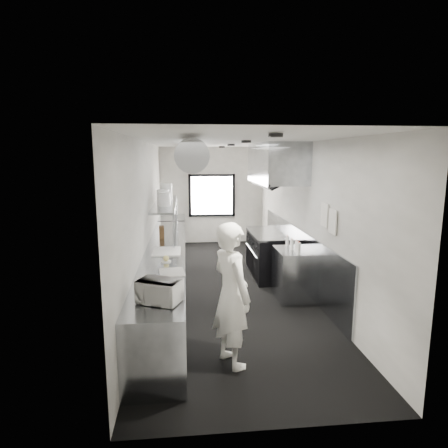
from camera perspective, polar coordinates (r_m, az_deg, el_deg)
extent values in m
cube|color=black|center=(7.64, 0.39, -9.37)|extent=(3.00, 8.00, 0.01)
cube|color=silver|center=(7.20, 0.42, 12.13)|extent=(3.00, 8.00, 0.01)
cube|color=silver|center=(11.24, -1.83, 4.28)|extent=(3.00, 0.02, 2.80)
cube|color=silver|center=(3.45, 7.79, -9.50)|extent=(3.00, 0.02, 2.80)
cube|color=silver|center=(7.28, -11.41, 0.85)|extent=(0.02, 8.00, 2.80)
cube|color=silver|center=(7.60, 11.73, 1.22)|extent=(0.02, 8.00, 2.80)
cube|color=gray|center=(8.04, 10.73, -4.43)|extent=(0.03, 5.50, 1.10)
cylinder|color=gray|center=(7.55, -5.29, 10.10)|extent=(0.40, 6.40, 0.40)
cube|color=white|center=(11.20, -1.81, 4.26)|extent=(1.20, 0.03, 1.10)
cube|color=black|center=(11.17, -1.84, 7.21)|extent=(1.36, 0.03, 0.08)
cube|color=black|center=(11.29, -1.80, 1.37)|extent=(1.36, 0.03, 0.08)
cube|color=black|center=(11.19, -5.10, 4.22)|extent=(0.08, 0.03, 1.25)
cube|color=black|center=(11.28, 1.43, 4.31)|extent=(0.08, 0.03, 1.25)
cube|color=gray|center=(8.08, 7.74, 8.99)|extent=(0.80, 2.20, 0.80)
cube|color=gray|center=(8.01, 5.02, 6.25)|extent=(0.05, 2.20, 0.05)
cube|color=black|center=(8.07, 7.13, 6.59)|extent=(0.50, 2.10, 0.28)
cube|color=gray|center=(6.99, -8.64, -7.47)|extent=(0.70, 6.00, 0.90)
cube|color=gray|center=(8.22, -8.71, 3.05)|extent=(0.45, 3.00, 0.04)
cylinder|color=gray|center=(6.89, -7.53, -1.09)|extent=(0.04, 0.04, 0.66)
cylinder|color=gray|center=(8.26, -7.27, 0.80)|extent=(0.04, 0.04, 0.66)
cylinder|color=gray|center=(9.65, -7.08, 2.15)|extent=(0.04, 0.04, 0.66)
cube|color=black|center=(8.33, 7.08, -4.52)|extent=(0.85, 1.60, 0.90)
cube|color=gray|center=(8.23, 7.16, -1.36)|extent=(0.85, 1.60, 0.04)
cube|color=gray|center=(8.25, 4.30, -4.62)|extent=(0.03, 1.55, 0.80)
cylinder|color=gray|center=(8.22, 4.10, -3.95)|extent=(0.03, 1.30, 0.03)
cube|color=gray|center=(7.06, 10.43, -7.34)|extent=(0.65, 0.80, 0.90)
cube|color=gray|center=(10.57, -7.72, -1.39)|extent=(0.70, 1.20, 0.90)
cube|color=white|center=(6.44, 14.74, 1.31)|extent=(0.02, 0.28, 0.38)
cube|color=white|center=(6.12, 15.85, 0.34)|extent=(0.02, 0.28, 0.38)
imported|color=white|center=(4.71, 1.11, -10.46)|extent=(0.66, 0.77, 1.79)
imported|color=white|center=(4.49, -9.60, -9.82)|extent=(0.54, 0.48, 0.26)
cylinder|color=#B1BDAE|center=(4.81, -11.91, -9.56)|extent=(0.17, 0.17, 0.10)
cylinder|color=#B1BDAE|center=(4.93, -11.80, -9.09)|extent=(0.14, 0.14, 0.10)
cube|color=white|center=(5.58, -7.78, -7.12)|extent=(0.39, 0.47, 0.01)
cylinder|color=white|center=(6.13, -8.60, -5.55)|extent=(0.20, 0.20, 0.01)
sphere|color=#E2D377|center=(6.11, -8.61, -5.07)|extent=(0.09, 0.09, 0.09)
cube|color=silver|center=(6.74, -8.52, -4.05)|extent=(0.48, 0.64, 0.02)
cube|color=#4F361C|center=(7.90, -9.27, -1.18)|extent=(0.12, 0.22, 0.23)
cylinder|color=white|center=(7.61, -8.86, 3.66)|extent=(0.25, 0.25, 0.27)
cylinder|color=white|center=(7.80, -9.10, 3.95)|extent=(0.30, 0.30, 0.31)
cylinder|color=white|center=(8.44, -8.64, 4.66)|extent=(0.33, 0.33, 0.38)
cylinder|color=white|center=(9.00, -8.50, 4.87)|extent=(0.27, 0.27, 0.34)
cylinder|color=silver|center=(6.61, 11.04, -3.61)|extent=(0.08, 0.08, 0.20)
cylinder|color=silver|center=(6.76, 10.75, -3.32)|extent=(0.08, 0.08, 0.20)
cylinder|color=silver|center=(6.90, 10.05, -3.02)|extent=(0.09, 0.09, 0.20)
cylinder|color=silver|center=(7.01, 10.03, -2.93)|extent=(0.06, 0.06, 0.17)
cylinder|color=silver|center=(7.20, 9.39, -2.49)|extent=(0.07, 0.07, 0.18)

